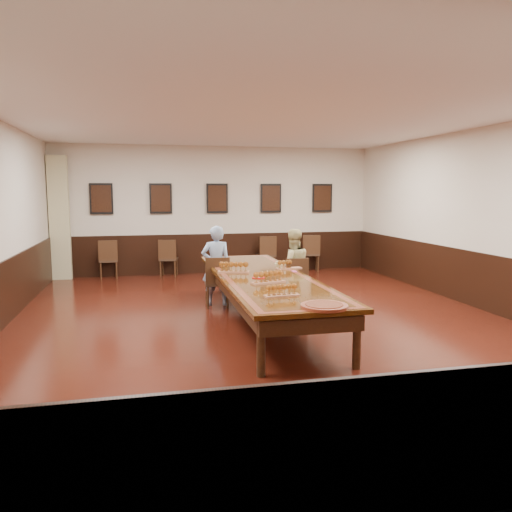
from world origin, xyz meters
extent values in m
cube|color=black|center=(0.00, 0.00, -0.01)|extent=(8.00, 10.00, 0.02)
cube|color=white|center=(0.00, 0.00, 3.21)|extent=(8.00, 10.00, 0.02)
cube|color=beige|center=(0.00, 5.01, 1.60)|extent=(8.00, 0.02, 3.20)
cube|color=beige|center=(0.00, -5.01, 1.60)|extent=(8.00, 0.02, 3.20)
cube|color=beige|center=(4.01, 0.00, 1.60)|extent=(0.02, 10.00, 3.20)
imported|color=#436DA8|center=(-0.56, 1.33, 0.73)|extent=(0.55, 0.38, 1.47)
imported|color=#CEC381|center=(0.83, 1.09, 0.70)|extent=(0.70, 0.54, 1.40)
cube|color=#CA4384|center=(0.60, 0.25, 0.76)|extent=(0.08, 0.14, 0.01)
cube|color=tan|center=(-3.75, 4.82, 1.45)|extent=(0.45, 0.18, 2.90)
cube|color=black|center=(0.00, 4.98, 0.50)|extent=(7.98, 0.04, 1.00)
cube|color=black|center=(0.00, -4.98, 0.50)|extent=(7.98, 0.04, 1.00)
cube|color=black|center=(3.98, 0.00, 0.50)|extent=(0.04, 9.98, 1.00)
cube|color=black|center=(0.00, 0.00, 0.72)|extent=(1.40, 5.00, 0.06)
cube|color=brown|center=(0.00, 0.00, 0.75)|extent=(1.28, 4.88, 0.00)
cube|color=black|center=(0.00, 0.00, 0.75)|extent=(1.10, 4.70, 0.00)
cube|color=black|center=(0.00, 0.00, 0.57)|extent=(1.25, 4.85, 0.18)
cylinder|color=black|center=(-0.58, -2.32, 0.34)|extent=(0.10, 0.10, 0.69)
cylinder|color=black|center=(0.58, -2.32, 0.34)|extent=(0.10, 0.10, 0.69)
cylinder|color=black|center=(-0.58, 2.32, 0.34)|extent=(0.10, 0.10, 0.69)
cylinder|color=black|center=(0.58, 2.32, 0.34)|extent=(0.10, 0.10, 0.69)
cube|color=black|center=(-2.80, 4.94, 1.90)|extent=(0.54, 0.03, 0.74)
cube|color=black|center=(-2.80, 4.92, 1.90)|extent=(0.46, 0.01, 0.64)
cube|color=black|center=(-1.40, 4.94, 1.90)|extent=(0.54, 0.03, 0.74)
cube|color=black|center=(-1.40, 4.92, 1.90)|extent=(0.46, 0.01, 0.64)
cube|color=black|center=(0.00, 4.94, 1.90)|extent=(0.54, 0.03, 0.74)
cube|color=black|center=(0.00, 4.92, 1.90)|extent=(0.46, 0.01, 0.64)
cube|color=black|center=(1.40, 4.94, 1.90)|extent=(0.54, 0.03, 0.74)
cube|color=black|center=(1.40, 4.92, 1.90)|extent=(0.46, 0.01, 0.64)
cube|color=black|center=(2.80, 4.94, 1.90)|extent=(0.54, 0.03, 0.74)
cube|color=black|center=(2.80, 4.92, 1.90)|extent=(0.46, 0.01, 0.64)
cube|color=#9D6142|center=(-0.41, 0.35, 0.77)|extent=(0.53, 0.29, 0.03)
cube|color=#9D6142|center=(0.59, 0.52, 0.76)|extent=(0.45, 0.18, 0.03)
cube|color=#9D6142|center=(-0.09, -0.69, 0.77)|extent=(0.53, 0.28, 0.03)
cube|color=#9D6142|center=(-0.14, -1.61, 0.76)|extent=(0.45, 0.18, 0.03)
cylinder|color=red|center=(-0.13, -0.23, 0.76)|extent=(0.20, 0.20, 0.02)
cylinder|color=silver|center=(-0.13, -0.23, 0.77)|extent=(0.11, 0.11, 0.01)
cylinder|color=maroon|center=(0.18, -2.29, 0.77)|extent=(0.58, 0.58, 0.04)
cylinder|color=brown|center=(0.18, -2.29, 0.79)|extent=(0.46, 0.46, 0.01)
camera|label=1|loc=(-1.83, -7.60, 2.09)|focal=35.00mm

